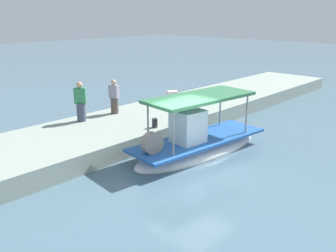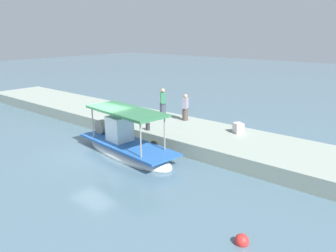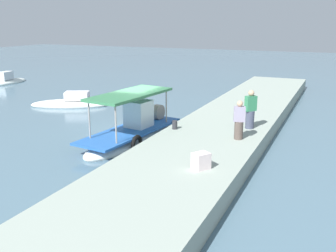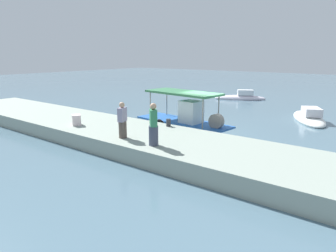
{
  "view_description": "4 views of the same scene",
  "coord_description": "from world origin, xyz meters",
  "px_view_note": "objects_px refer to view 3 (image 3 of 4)",
  "views": [
    {
      "loc": [
        9.59,
        7.75,
        5.4
      ],
      "look_at": [
        -0.99,
        -2.16,
        0.91
      ],
      "focal_mm": 39.28,
      "sensor_mm": 36.0,
      "label": 1
    },
    {
      "loc": [
        -13.1,
        9.97,
        6.03
      ],
      "look_at": [
        -2.06,
        -3.11,
        1.13
      ],
      "focal_mm": 35.45,
      "sensor_mm": 36.0,
      "label": 2
    },
    {
      "loc": [
        -16.2,
        -9.47,
        5.48
      ],
      "look_at": [
        -1.75,
        -2.87,
        1.12
      ],
      "focal_mm": 40.71,
      "sensor_mm": 36.0,
      "label": 3
    },
    {
      "loc": [
        8.55,
        -15.17,
        4.47
      ],
      "look_at": [
        -0.74,
        -2.99,
        0.81
      ],
      "focal_mm": 32.48,
      "sensor_mm": 36.0,
      "label": 4
    }
  ],
  "objects_px": {
    "main_fishing_boat": "(133,133)",
    "moored_boat_far": "(9,81)",
    "fisherman_near_bollard": "(250,111)",
    "mooring_bollard": "(175,125)",
    "moored_boat_near": "(71,103)",
    "fisherman_by_crate": "(239,122)",
    "cargo_crate": "(201,161)"
  },
  "relations": [
    {
      "from": "fisherman_near_bollard",
      "to": "fisherman_by_crate",
      "type": "height_order",
      "value": "fisherman_near_bollard"
    },
    {
      "from": "fisherman_by_crate",
      "to": "moored_boat_far",
      "type": "xyz_separation_m",
      "value": [
        10.53,
        24.12,
        -1.3
      ]
    },
    {
      "from": "main_fishing_boat",
      "to": "fisherman_near_bollard",
      "type": "bearing_deg",
      "value": -69.08
    },
    {
      "from": "fisherman_by_crate",
      "to": "cargo_crate",
      "type": "bearing_deg",
      "value": 175.67
    },
    {
      "from": "fisherman_by_crate",
      "to": "moored_boat_far",
      "type": "distance_m",
      "value": 26.35
    },
    {
      "from": "fisherman_by_crate",
      "to": "cargo_crate",
      "type": "xyz_separation_m",
      "value": [
        -3.8,
        0.29,
        -0.46
      ]
    },
    {
      "from": "fisherman_near_bollard",
      "to": "moored_boat_near",
      "type": "distance_m",
      "value": 13.25
    },
    {
      "from": "main_fishing_boat",
      "to": "fisherman_by_crate",
      "type": "bearing_deg",
      "value": -89.04
    },
    {
      "from": "cargo_crate",
      "to": "moored_boat_far",
      "type": "bearing_deg",
      "value": 58.99
    },
    {
      "from": "main_fishing_boat",
      "to": "cargo_crate",
      "type": "distance_m",
      "value": 6.06
    },
    {
      "from": "cargo_crate",
      "to": "moored_boat_near",
      "type": "distance_m",
      "value": 15.3
    },
    {
      "from": "main_fishing_boat",
      "to": "moored_boat_far",
      "type": "height_order",
      "value": "main_fishing_boat"
    },
    {
      "from": "fisherman_near_bollard",
      "to": "mooring_bollard",
      "type": "relative_size",
      "value": 4.56
    },
    {
      "from": "main_fishing_boat",
      "to": "moored_boat_far",
      "type": "distance_m",
      "value": 21.85
    },
    {
      "from": "main_fishing_boat",
      "to": "fisherman_by_crate",
      "type": "xyz_separation_m",
      "value": [
        0.08,
        -5.03,
        1.07
      ]
    },
    {
      "from": "cargo_crate",
      "to": "moored_boat_near",
      "type": "xyz_separation_m",
      "value": [
        8.84,
        12.46,
        -0.86
      ]
    },
    {
      "from": "moored_boat_near",
      "to": "fisherman_by_crate",
      "type": "bearing_deg",
      "value": -111.59
    },
    {
      "from": "main_fishing_boat",
      "to": "mooring_bollard",
      "type": "bearing_deg",
      "value": -79.17
    },
    {
      "from": "mooring_bollard",
      "to": "cargo_crate",
      "type": "distance_m",
      "value": 4.93
    },
    {
      "from": "fisherman_near_bollard",
      "to": "fisherman_by_crate",
      "type": "distance_m",
      "value": 1.86
    },
    {
      "from": "fisherman_near_bollard",
      "to": "cargo_crate",
      "type": "height_order",
      "value": "fisherman_near_bollard"
    },
    {
      "from": "fisherman_by_crate",
      "to": "moored_boat_near",
      "type": "distance_m",
      "value": 13.77
    },
    {
      "from": "moored_boat_far",
      "to": "mooring_bollard",
      "type": "bearing_deg",
      "value": -115.87
    },
    {
      "from": "main_fishing_boat",
      "to": "fisherman_by_crate",
      "type": "height_order",
      "value": "fisherman_by_crate"
    },
    {
      "from": "main_fishing_boat",
      "to": "moored_boat_far",
      "type": "relative_size",
      "value": 1.6
    },
    {
      "from": "fisherman_near_bollard",
      "to": "moored_boat_near",
      "type": "xyz_separation_m",
      "value": [
        3.19,
        12.79,
        -1.38
      ]
    },
    {
      "from": "fisherman_near_bollard",
      "to": "mooring_bollard",
      "type": "height_order",
      "value": "fisherman_near_bollard"
    },
    {
      "from": "fisherman_near_bollard",
      "to": "cargo_crate",
      "type": "distance_m",
      "value": 5.69
    },
    {
      "from": "main_fishing_boat",
      "to": "cargo_crate",
      "type": "xyz_separation_m",
      "value": [
        -3.72,
        -4.74,
        0.61
      ]
    },
    {
      "from": "moored_boat_far",
      "to": "fisherman_near_bollard",
      "type": "bearing_deg",
      "value": -109.75
    },
    {
      "from": "moored_boat_near",
      "to": "moored_boat_far",
      "type": "relative_size",
      "value": 1.35
    },
    {
      "from": "main_fishing_boat",
      "to": "fisherman_by_crate",
      "type": "relative_size",
      "value": 3.93
    }
  ]
}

